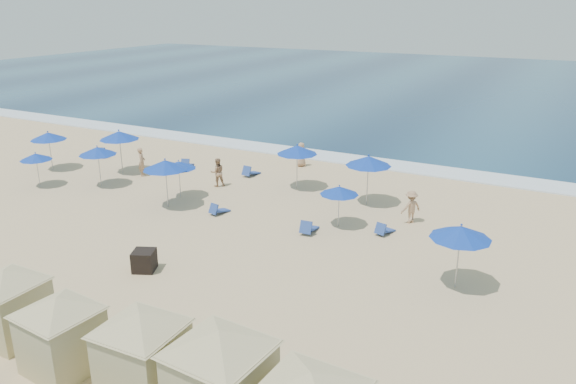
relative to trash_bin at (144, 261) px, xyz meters
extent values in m
plane|color=#D0B383|center=(-0.02, 3.58, -0.42)|extent=(160.00, 160.00, 0.00)
cube|color=#0D2B4B|center=(-0.02, 58.58, -0.39)|extent=(160.00, 80.00, 0.06)
cube|color=white|center=(-0.02, 19.08, -0.38)|extent=(160.00, 2.50, 0.08)
cube|color=black|center=(0.00, 0.00, 0.00)|extent=(1.11, 1.11, 0.84)
cube|color=#C1B684|center=(-0.51, -5.53, 0.52)|extent=(1.89, 1.89, 1.89)
cube|color=tan|center=(-0.51, -5.53, 1.47)|extent=(1.99, 1.99, 0.08)
pyramid|color=tan|center=(-0.51, -5.53, 1.94)|extent=(4.14, 4.14, 0.47)
cube|color=#C1B684|center=(2.27, -5.94, 0.51)|extent=(2.04, 2.04, 1.87)
cube|color=tan|center=(2.27, -5.94, 1.45)|extent=(2.14, 2.14, 0.07)
pyramid|color=tan|center=(2.27, -5.94, 1.92)|extent=(4.08, 4.08, 0.47)
cube|color=#C1B684|center=(4.99, -5.57, 0.55)|extent=(2.00, 2.00, 1.95)
cube|color=tan|center=(4.99, -5.57, 1.53)|extent=(2.10, 2.10, 0.08)
pyramid|color=tan|center=(4.99, -5.57, 2.02)|extent=(4.27, 4.27, 0.49)
cube|color=tan|center=(7.56, -5.60, 1.72)|extent=(2.41, 2.41, 0.09)
pyramid|color=tan|center=(7.56, -5.60, 2.26)|extent=(4.68, 4.68, 0.54)
pyramid|color=tan|center=(10.19, -5.94, 2.21)|extent=(4.60, 4.60, 0.53)
cylinder|color=#A5A8AD|center=(-14.87, 8.13, 0.57)|extent=(0.05, 0.05, 1.99)
cone|color=#0E35A2|center=(-14.87, 8.13, 1.75)|extent=(2.20, 2.20, 0.47)
sphere|color=#0E35A2|center=(-14.87, 8.13, 2.04)|extent=(0.08, 0.08, 0.08)
cylinder|color=#A5A8AD|center=(-12.71, 5.39, 0.39)|extent=(0.04, 0.04, 1.62)
cone|color=#0E35A2|center=(-12.71, 5.39, 1.35)|extent=(1.79, 1.79, 0.38)
sphere|color=#0E35A2|center=(-12.71, 5.39, 1.58)|extent=(0.07, 0.07, 0.07)
cylinder|color=#A5A8AD|center=(-10.43, 9.71, 0.67)|extent=(0.06, 0.06, 2.18)
cone|color=#0E35A2|center=(-10.43, 9.71, 1.96)|extent=(2.41, 2.41, 0.52)
sphere|color=#0E35A2|center=(-10.43, 9.71, 2.28)|extent=(0.09, 0.09, 0.09)
cylinder|color=#A5A8AD|center=(-9.61, 7.12, 0.54)|extent=(0.05, 0.05, 1.92)
cone|color=#0E35A2|center=(-9.61, 7.12, 1.68)|extent=(2.12, 2.12, 0.45)
sphere|color=#0E35A2|center=(-9.61, 7.12, 1.95)|extent=(0.08, 0.08, 0.08)
cylinder|color=#A5A8AD|center=(-4.26, 7.67, 0.42)|extent=(0.04, 0.04, 1.69)
cone|color=#0E35A2|center=(-4.26, 7.67, 1.43)|extent=(1.87, 1.87, 0.40)
sphere|color=#0E35A2|center=(-4.26, 7.67, 1.67)|extent=(0.07, 0.07, 0.07)
cylinder|color=#A5A8AD|center=(-3.92, 6.20, 0.62)|extent=(0.05, 0.05, 2.08)
cone|color=#0E35A2|center=(-3.92, 6.20, 1.85)|extent=(2.30, 2.30, 0.49)
sphere|color=#0E35A2|center=(-3.92, 6.20, 2.15)|extent=(0.09, 0.09, 0.09)
cylinder|color=#A5A8AD|center=(0.63, 12.08, 0.62)|extent=(0.05, 0.05, 2.08)
cone|color=#0E35A2|center=(0.63, 12.08, 1.85)|extent=(2.30, 2.30, 0.49)
sphere|color=#0E35A2|center=(0.63, 12.08, 2.15)|extent=(0.09, 0.09, 0.09)
cylinder|color=#A5A8AD|center=(5.00, 7.88, 0.41)|extent=(0.04, 0.04, 1.66)
cone|color=#0E35A2|center=(5.00, 7.88, 1.39)|extent=(1.83, 1.83, 0.39)
sphere|color=#0E35A2|center=(5.00, 7.88, 1.63)|extent=(0.07, 0.07, 0.07)
cylinder|color=#A5A8AD|center=(5.09, 11.47, 0.66)|extent=(0.06, 0.06, 2.16)
cone|color=#0E35A2|center=(5.09, 11.47, 1.94)|extent=(2.39, 2.39, 0.51)
sphere|color=#0E35A2|center=(5.09, 11.47, 2.25)|extent=(0.09, 0.09, 0.09)
cylinder|color=#A5A8AD|center=(11.25, 4.41, 0.60)|extent=(0.05, 0.05, 2.04)
cone|color=#0E35A2|center=(11.25, 4.41, 1.81)|extent=(2.26, 2.26, 0.48)
sphere|color=#0E35A2|center=(11.25, 4.41, 2.10)|extent=(0.09, 0.09, 0.09)
cube|color=#284493|center=(-14.30, 12.03, -0.25)|extent=(0.98, 1.40, 0.35)
cube|color=#284493|center=(-14.13, 11.52, 0.01)|extent=(0.68, 0.52, 0.62)
cube|color=#284493|center=(-7.60, 12.62, -0.27)|extent=(0.89, 1.25, 0.31)
cube|color=#284493|center=(-7.43, 12.17, -0.04)|extent=(0.61, 0.47, 0.55)
cube|color=#284493|center=(-2.98, 13.01, -0.26)|extent=(0.69, 1.26, 0.33)
cube|color=#284493|center=(-3.03, 12.51, -0.02)|extent=(0.60, 0.39, 0.58)
cube|color=#284493|center=(-0.98, 6.69, -0.28)|extent=(0.70, 1.14, 0.29)
cube|color=#284493|center=(-1.07, 6.26, -0.06)|extent=(0.55, 0.38, 0.51)
cube|color=#284493|center=(4.08, 6.66, -0.26)|extent=(0.66, 1.23, 0.33)
cube|color=#284493|center=(4.12, 6.17, -0.02)|extent=(0.58, 0.37, 0.58)
cube|color=#284493|center=(7.26, 8.14, -0.28)|extent=(0.74, 1.15, 0.29)
cube|color=#284493|center=(7.16, 7.70, -0.06)|extent=(0.55, 0.40, 0.52)
imported|color=tan|center=(-8.85, 9.79, 0.46)|extent=(0.71, 0.77, 1.76)
imported|color=tan|center=(-3.58, 10.26, 0.41)|extent=(1.02, 1.02, 1.67)
imported|color=tan|center=(7.89, 9.97, 0.38)|extent=(1.12, 1.19, 1.61)
imported|color=tan|center=(-1.17, 16.22, 0.37)|extent=(0.89, 0.90, 1.57)
camera|label=1|loc=(14.53, -15.14, 9.78)|focal=35.00mm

